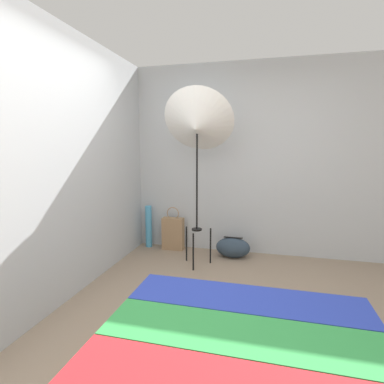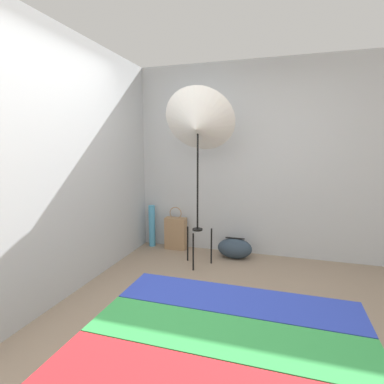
# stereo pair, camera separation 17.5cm
# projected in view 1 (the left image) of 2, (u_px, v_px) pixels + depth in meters

# --- Properties ---
(ground_plane) EXTENTS (14.00, 14.00, 0.00)m
(ground_plane) POSITION_uv_depth(u_px,v_px,m) (201.00, 341.00, 2.30)
(ground_plane) COLOR gray
(wall_back) EXTENTS (8.00, 0.05, 2.60)m
(wall_back) POSITION_uv_depth(u_px,v_px,m) (234.00, 160.00, 4.13)
(wall_back) COLOR #B7BCC1
(wall_back) RESTS_ON ground_plane
(wall_side_left) EXTENTS (0.05, 8.00, 2.60)m
(wall_side_left) POSITION_uv_depth(u_px,v_px,m) (99.00, 163.00, 3.40)
(wall_side_left) COLOR #B7BCC1
(wall_side_left) RESTS_ON ground_plane
(photo_umbrella) EXTENTS (0.86, 0.67, 2.16)m
(photo_umbrella) POSITION_uv_depth(u_px,v_px,m) (197.00, 125.00, 3.54)
(photo_umbrella) COLOR black
(photo_umbrella) RESTS_ON ground_plane
(tote_bag) EXTENTS (0.31, 0.13, 0.63)m
(tote_bag) POSITION_uv_depth(u_px,v_px,m) (173.00, 233.00, 4.34)
(tote_bag) COLOR #9E7A56
(tote_bag) RESTS_ON ground_plane
(duffel_bag) EXTENTS (0.46, 0.27, 0.28)m
(duffel_bag) POSITION_uv_depth(u_px,v_px,m) (233.00, 248.00, 4.03)
(duffel_bag) COLOR #2D3D4C
(duffel_bag) RESTS_ON ground_plane
(paper_roll) EXTENTS (0.09, 0.09, 0.62)m
(paper_roll) POSITION_uv_depth(u_px,v_px,m) (149.00, 226.00, 4.44)
(paper_roll) COLOR #4CA3D1
(paper_roll) RESTS_ON ground_plane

